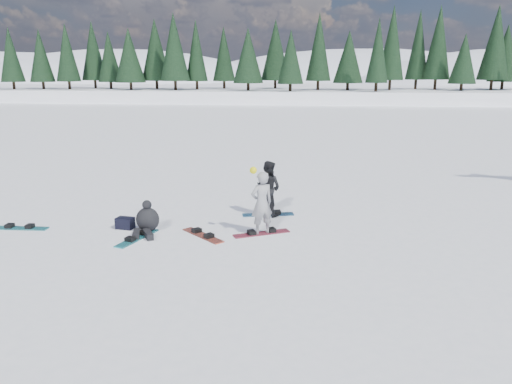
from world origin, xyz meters
TOP-DOWN VIEW (x-y plane):
  - ground at (0.00, 0.00)m, footprint 420.00×420.00m
  - alpine_backdrop at (-11.72, 189.16)m, footprint 412.50×227.00m
  - snowboarder_woman at (-0.45, 0.89)m, footprint 0.72×0.66m
  - snowboarder_man at (-0.43, 2.63)m, footprint 0.98×0.91m
  - seated_rider at (-3.43, 0.69)m, footprint 0.76×1.11m
  - gear_bag at (-4.13, 0.94)m, footprint 0.49×0.37m
  - snowboard_woman at (-0.44, 0.89)m, footprint 1.47×0.92m
  - snowboard_man at (-0.43, 2.63)m, footprint 1.53×0.59m
  - snowboard_loose_b at (-1.93, 0.56)m, footprint 1.28×1.24m
  - snowboard_loose_c at (-6.93, 0.60)m, footprint 1.51×0.34m
  - snowboard_loose_a at (-3.53, 0.17)m, footprint 0.71×1.52m

SIDE VIEW (x-z plane):
  - alpine_backdrop at x=-11.72m, z-range -40.57..12.63m
  - ground at x=0.00m, z-range 0.00..0.00m
  - snowboard_woman at x=-0.44m, z-range 0.00..0.03m
  - snowboard_man at x=-0.43m, z-range 0.00..0.03m
  - snowboard_loose_b at x=-1.93m, z-range 0.00..0.03m
  - snowboard_loose_c at x=-6.93m, z-range 0.00..0.03m
  - snowboard_loose_a at x=-3.53m, z-range 0.00..0.03m
  - gear_bag at x=-4.13m, z-range 0.00..0.30m
  - seated_rider at x=-3.43m, z-range -0.10..0.76m
  - snowboarder_man at x=-0.43m, z-range 0.00..1.61m
  - snowboarder_woman at x=-0.45m, z-range -0.06..1.74m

